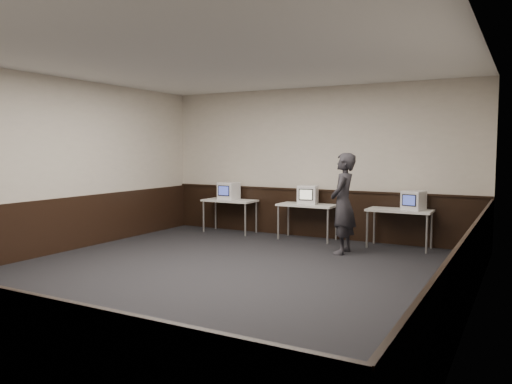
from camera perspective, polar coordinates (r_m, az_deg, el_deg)
floor at (r=7.45m, az=-5.17°, el=-9.83°), size 8.00×8.00×0.00m
ceiling at (r=7.32m, az=-5.37°, el=15.18°), size 8.00×8.00×0.00m
back_wall at (r=10.76m, az=6.74°, el=3.33°), size 7.00×0.00×7.00m
left_wall at (r=9.61m, az=-22.86°, el=2.79°), size 0.00×8.00×8.00m
right_wall at (r=6.00m, az=23.66°, el=1.69°), size 0.00×8.00×8.00m
wainscot_back at (r=10.83m, az=6.65°, el=-2.50°), size 6.98×0.04×1.00m
wainscot_left at (r=9.69m, az=-22.57°, el=-3.72°), size 0.04×7.98×1.00m
wainscot_right at (r=6.16m, az=23.11°, el=-8.57°), size 0.04×7.98×1.00m
wainscot_rail at (r=10.75m, az=6.63°, el=0.23°), size 6.98×0.06×0.04m
desk_left at (r=11.33m, az=-3.02°, el=-1.24°), size 1.20×0.60×0.75m
desk_center at (r=10.46m, az=5.87°, el=-1.77°), size 1.20×0.60×0.75m
desk_right at (r=9.88m, az=16.08°, el=-2.33°), size 1.20×0.60×0.75m
emac_left at (r=11.34m, az=-3.14°, el=0.13°), size 0.40×0.43×0.39m
emac_center at (r=10.45m, az=5.94°, el=-0.31°), size 0.46×0.48×0.39m
emac_right at (r=9.83m, az=17.56°, el=-0.92°), size 0.44×0.46×0.36m
person at (r=9.15m, az=9.91°, el=-1.30°), size 0.47×0.69×1.83m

